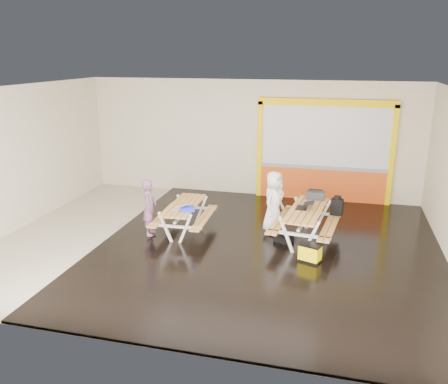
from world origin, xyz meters
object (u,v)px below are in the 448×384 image
(picnic_table_left, at_px, (184,211))
(laptop_right, at_px, (304,206))
(fluke_bag, at_px, (310,253))
(toolbox, at_px, (315,195))
(person_left, at_px, (150,207))
(blue_pouch, at_px, (187,209))
(backpack, at_px, (337,206))
(picnic_table_right, at_px, (306,217))
(laptop_left, at_px, (180,208))
(dark_case, at_px, (284,239))
(person_right, at_px, (274,201))

(picnic_table_left, bearing_deg, laptop_right, 4.18)
(fluke_bag, bearing_deg, toolbox, 91.42)
(person_left, bearing_deg, picnic_table_left, -64.25)
(blue_pouch, relative_size, backpack, 0.70)
(picnic_table_right, bearing_deg, laptop_left, -169.13)
(backpack, bearing_deg, blue_pouch, -159.94)
(person_left, xyz_separation_m, laptop_left, (0.72, 0.11, 0.01))
(picnic_table_left, bearing_deg, blue_pouch, -60.95)
(laptop_left, distance_m, blue_pouch, 0.20)
(toolbox, bearing_deg, dark_case, -121.47)
(person_right, bearing_deg, blue_pouch, 132.26)
(person_left, bearing_deg, picnic_table_right, -89.27)
(person_left, distance_m, laptop_right, 3.59)
(blue_pouch, bearing_deg, backpack, 20.06)
(dark_case, bearing_deg, backpack, 36.20)
(person_right, distance_m, laptop_left, 2.22)
(picnic_table_left, relative_size, dark_case, 4.95)
(person_left, height_order, toolbox, person_left)
(person_left, xyz_separation_m, fluke_bag, (3.77, -0.47, -0.53))
(blue_pouch, relative_size, fluke_bag, 0.62)
(toolbox, bearing_deg, person_left, -158.70)
(person_left, xyz_separation_m, blue_pouch, (0.91, 0.06, 0.02))
(picnic_table_right, bearing_deg, fluke_bag, -80.13)
(blue_pouch, xyz_separation_m, toolbox, (2.81, 1.39, 0.13))
(person_left, distance_m, blue_pouch, 0.91)
(person_left, relative_size, laptop_right, 3.25)
(laptop_right, xyz_separation_m, fluke_bag, (0.25, -1.16, -0.63))
(picnic_table_right, distance_m, dark_case, 0.72)
(person_right, relative_size, fluke_bag, 2.80)
(blue_pouch, bearing_deg, toolbox, 26.28)
(laptop_left, bearing_deg, person_left, -171.53)
(picnic_table_left, distance_m, blue_pouch, 0.53)
(dark_case, bearing_deg, laptop_right, 30.65)
(picnic_table_right, distance_m, laptop_left, 2.92)
(picnic_table_right, bearing_deg, laptop_right, 148.64)
(laptop_right, bearing_deg, dark_case, -149.35)
(laptop_right, distance_m, fluke_bag, 1.35)
(backpack, bearing_deg, laptop_left, -161.59)
(picnic_table_right, xyz_separation_m, toolbox, (0.15, 0.80, 0.29))
(picnic_table_left, xyz_separation_m, person_right, (2.10, 0.45, 0.28))
(picnic_table_right, height_order, person_left, person_left)
(picnic_table_left, bearing_deg, dark_case, -0.82)
(person_right, distance_m, toolbox, 1.08)
(blue_pouch, height_order, fluke_bag, blue_pouch)
(blue_pouch, height_order, backpack, backpack)
(laptop_left, height_order, backpack, backpack)
(toolbox, bearing_deg, blue_pouch, -153.72)
(toolbox, distance_m, backpack, 0.58)
(picnic_table_right, height_order, dark_case, picnic_table_right)
(person_right, bearing_deg, picnic_table_right, -91.58)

